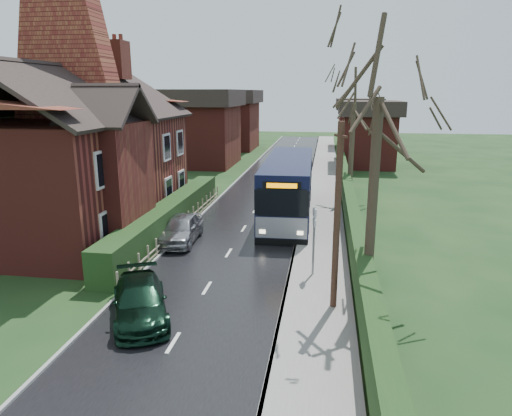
% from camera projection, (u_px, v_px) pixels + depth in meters
% --- Properties ---
extents(ground, '(140.00, 140.00, 0.00)m').
position_uv_depth(ground, '(219.00, 269.00, 19.52)').
color(ground, '#2B471E').
rests_on(ground, ground).
extents(road, '(6.00, 100.00, 0.02)m').
position_uv_depth(road, '(255.00, 211.00, 29.10)').
color(road, black).
rests_on(road, ground).
extents(pavement, '(2.50, 100.00, 0.14)m').
position_uv_depth(pavement, '(322.00, 212.00, 28.46)').
color(pavement, slate).
rests_on(pavement, ground).
extents(kerb_right, '(0.12, 100.00, 0.14)m').
position_uv_depth(kerb_right, '(303.00, 212.00, 28.63)').
color(kerb_right, gray).
rests_on(kerb_right, ground).
extents(kerb_left, '(0.12, 100.00, 0.10)m').
position_uv_depth(kerb_left, '(208.00, 208.00, 29.54)').
color(kerb_left, gray).
rests_on(kerb_left, ground).
extents(front_hedge, '(1.20, 16.00, 1.60)m').
position_uv_depth(front_hedge, '(170.00, 217.00, 24.69)').
color(front_hedge, '#173213').
rests_on(front_hedge, ground).
extents(picket_fence, '(0.10, 16.00, 0.90)m').
position_uv_depth(picket_fence, '(183.00, 224.00, 24.66)').
color(picket_fence, gray).
rests_on(picket_fence, ground).
extents(right_wall_hedge, '(0.60, 50.00, 1.80)m').
position_uv_depth(right_wall_hedge, '(348.00, 198.00, 27.99)').
color(right_wall_hedge, maroon).
rests_on(right_wall_hedge, ground).
extents(brick_house, '(9.30, 14.60, 10.30)m').
position_uv_depth(brick_house, '(78.00, 150.00, 24.30)').
color(brick_house, maroon).
rests_on(brick_house, ground).
extents(bus, '(2.94, 11.67, 3.53)m').
position_uv_depth(bus, '(288.00, 188.00, 27.48)').
color(bus, black).
rests_on(bus, ground).
extents(car_silver, '(1.84, 4.17, 1.39)m').
position_uv_depth(car_silver, '(181.00, 229.00, 22.92)').
color(car_silver, '#A8A7AC').
rests_on(car_silver, ground).
extents(car_green, '(3.32, 4.53, 1.22)m').
position_uv_depth(car_green, '(140.00, 301.00, 15.20)').
color(car_green, black).
rests_on(car_green, ground).
extents(car_distant, '(1.60, 3.68, 1.18)m').
position_uv_depth(car_distant, '(289.00, 152.00, 52.76)').
color(car_distant, '#101B31').
rests_on(car_distant, ground).
extents(bus_stop_sign, '(0.18, 0.45, 2.96)m').
position_uv_depth(bus_stop_sign, '(314.00, 232.00, 18.20)').
color(bus_stop_sign, slate).
rests_on(bus_stop_sign, ground).
extents(telegraph_pole, '(0.42, 0.79, 6.48)m').
position_uv_depth(telegraph_pole, '(337.00, 219.00, 15.10)').
color(telegraph_pole, '#321F16').
rests_on(telegraph_pole, ground).
extents(tree_right_near, '(4.78, 4.78, 10.31)m').
position_uv_depth(tree_right_near, '(380.00, 81.00, 14.69)').
color(tree_right_near, '#33291E').
rests_on(tree_right_near, ground).
extents(tree_right_far, '(4.91, 4.91, 9.49)m').
position_uv_depth(tree_right_far, '(354.00, 96.00, 30.71)').
color(tree_right_far, '#392F22').
rests_on(tree_right_far, ground).
extents(tree_house_side, '(3.92, 3.92, 8.90)m').
position_uv_depth(tree_house_side, '(88.00, 102.00, 33.86)').
color(tree_house_side, '#342B1F').
rests_on(tree_house_side, ground).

